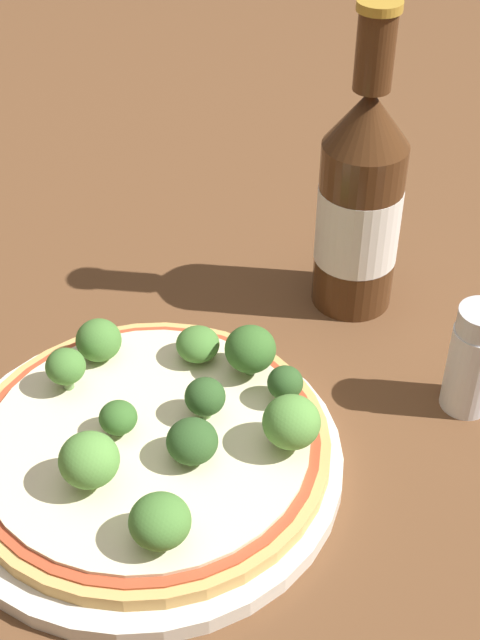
# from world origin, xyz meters

# --- Properties ---
(ground_plane) EXTENTS (3.00, 3.00, 0.00)m
(ground_plane) POSITION_xyz_m (0.00, 0.00, 0.00)
(ground_plane) COLOR brown
(plate) EXTENTS (0.24, 0.24, 0.01)m
(plate) POSITION_xyz_m (0.01, -0.03, 0.01)
(plate) COLOR silver
(plate) RESTS_ON ground_plane
(pizza) EXTENTS (0.22, 0.22, 0.01)m
(pizza) POSITION_xyz_m (0.01, -0.03, 0.02)
(pizza) COLOR tan
(pizza) RESTS_ON plate
(broccoli_floret_0) EXTENTS (0.03, 0.03, 0.04)m
(broccoli_floret_0) POSITION_xyz_m (0.07, -0.09, 0.05)
(broccoli_floret_0) COLOR #6B8E51
(broccoli_floret_0) RESTS_ON pizza
(broccoli_floret_1) EXTENTS (0.03, 0.03, 0.03)m
(broccoli_floret_1) POSITION_xyz_m (-0.03, -0.09, 0.04)
(broccoli_floret_1) COLOR #6B8E51
(broccoli_floret_1) RESTS_ON pizza
(broccoli_floret_2) EXTENTS (0.03, 0.03, 0.04)m
(broccoli_floret_2) POSITION_xyz_m (0.10, -0.03, 0.05)
(broccoli_floret_2) COLOR #6B8E51
(broccoli_floret_2) RESTS_ON pizza
(broccoli_floret_3) EXTENTS (0.03, 0.03, 0.04)m
(broccoli_floret_3) POSITION_xyz_m (-0.04, -0.03, 0.05)
(broccoli_floret_3) COLOR #6B8E51
(broccoli_floret_3) RESTS_ON pizza
(broccoli_floret_4) EXTENTS (0.03, 0.03, 0.03)m
(broccoli_floret_4) POSITION_xyz_m (0.05, -0.04, 0.04)
(broccoli_floret_4) COLOR #6B8E51
(broccoli_floret_4) RESTS_ON pizza
(broccoli_floret_5) EXTENTS (0.02, 0.02, 0.02)m
(broccoli_floret_5) POSITION_xyz_m (-0.00, -0.01, 0.04)
(broccoli_floret_5) COLOR #6B8E51
(broccoli_floret_5) RESTS_ON pizza
(broccoli_floret_6) EXTENTS (0.02, 0.02, 0.03)m
(broccoli_floret_6) POSITION_xyz_m (0.09, -0.06, 0.04)
(broccoli_floret_6) COLOR #6B8E51
(broccoli_floret_6) RESTS_ON pizza
(broccoli_floret_7) EXTENTS (0.03, 0.03, 0.03)m
(broccoli_floret_7) POSITION_xyz_m (0.02, -0.06, 0.04)
(broccoli_floret_7) COLOR #6B8E51
(broccoli_floret_7) RESTS_ON pizza
(broccoli_floret_8) EXTENTS (0.03, 0.03, 0.03)m
(broccoli_floret_8) POSITION_xyz_m (-0.00, 0.04, 0.04)
(broccoli_floret_8) COLOR #6B8E51
(broccoli_floret_8) RESTS_ON pizza
(broccoli_floret_9) EXTENTS (0.03, 0.03, 0.03)m
(broccoli_floret_9) POSITION_xyz_m (0.03, 0.05, 0.04)
(broccoli_floret_9) COLOR #6B8E51
(broccoli_floret_9) RESTS_ON pizza
(broccoli_floret_10) EXTENTS (0.03, 0.03, 0.02)m
(broccoli_floret_10) POSITION_xyz_m (0.08, 0.01, 0.04)
(broccoli_floret_10) COLOR #6B8E51
(broccoli_floret_10) RESTS_ON pizza
(beer_bottle) EXTENTS (0.06, 0.06, 0.23)m
(beer_bottle) POSITION_xyz_m (0.23, 0.00, 0.09)
(beer_bottle) COLOR #472814
(beer_bottle) RESTS_ON ground_plane
(pepper_shaker) EXTENTS (0.03, 0.03, 0.08)m
(pepper_shaker) POSITION_xyz_m (0.20, -0.13, 0.04)
(pepper_shaker) COLOR silver
(pepper_shaker) RESTS_ON ground_plane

